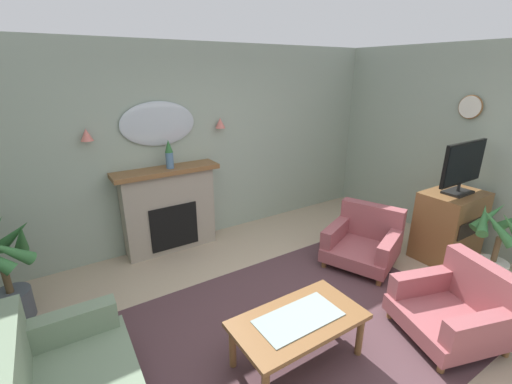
% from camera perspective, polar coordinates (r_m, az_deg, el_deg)
% --- Properties ---
extents(floor, '(6.94, 6.14, 0.10)m').
position_cam_1_polar(floor, '(3.56, 10.56, -23.33)').
color(floor, tan).
rests_on(floor, ground).
extents(wall_back, '(6.94, 0.10, 2.71)m').
position_cam_1_polar(wall_back, '(4.93, -9.68, 7.58)').
color(wall_back, '#93A393').
rests_on(wall_back, ground).
extents(wall_right, '(0.10, 6.14, 2.71)m').
position_cam_1_polar(wall_right, '(5.33, 36.21, 4.96)').
color(wall_right, '#93A393').
rests_on(wall_right, ground).
extents(patterned_rug, '(3.20, 2.40, 0.01)m').
position_cam_1_polar(patterned_rug, '(3.63, 8.32, -21.00)').
color(patterned_rug, '#4C3338').
rests_on(patterned_rug, ground).
extents(fireplace, '(1.36, 0.36, 1.16)m').
position_cam_1_polar(fireplace, '(4.77, -14.10, -2.98)').
color(fireplace, gray).
rests_on(fireplace, ground).
extents(mantel_vase_left, '(0.10, 0.10, 0.37)m').
position_cam_1_polar(mantel_vase_left, '(4.53, -14.19, 6.12)').
color(mantel_vase_left, '#4C7093').
rests_on(mantel_vase_left, fireplace).
extents(wall_mirror, '(0.96, 0.06, 0.56)m').
position_cam_1_polar(wall_mirror, '(4.61, -15.88, 10.82)').
color(wall_mirror, '#B2BCC6').
extents(wall_sconce_left, '(0.14, 0.14, 0.14)m').
position_cam_1_polar(wall_sconce_left, '(4.40, -26.29, 8.49)').
color(wall_sconce_left, '#D17066').
extents(wall_sconce_right, '(0.14, 0.14, 0.14)m').
position_cam_1_polar(wall_sconce_right, '(4.89, -5.96, 11.31)').
color(wall_sconce_right, '#D17066').
extents(wall_clock, '(0.04, 0.31, 0.31)m').
position_cam_1_polar(wall_clock, '(5.37, 31.98, 11.86)').
color(wall_clock, silver).
extents(coffee_table, '(1.10, 0.60, 0.45)m').
position_cam_1_polar(coffee_table, '(3.05, 7.03, -20.85)').
color(coffee_table, brown).
rests_on(coffee_table, ground).
extents(armchair_beside_couch, '(1.06, 1.05, 0.71)m').
position_cam_1_polar(armchair_beside_couch, '(4.65, 17.48, -7.56)').
color(armchair_beside_couch, '#934C51').
rests_on(armchair_beside_couch, ground).
extents(armchair_by_coffee_table, '(1.02, 1.01, 0.71)m').
position_cam_1_polar(armchair_by_coffee_table, '(3.81, 30.41, -16.08)').
color(armchair_by_coffee_table, '#934C51').
rests_on(armchair_by_coffee_table, ground).
extents(tv_cabinet, '(0.80, 0.58, 0.90)m').
position_cam_1_polar(tv_cabinet, '(5.14, 29.36, -4.84)').
color(tv_cabinet, brown).
rests_on(tv_cabinet, ground).
extents(tv_flatscreen, '(0.84, 0.24, 0.65)m').
position_cam_1_polar(tv_flatscreen, '(4.89, 31.10, 3.63)').
color(tv_flatscreen, black).
rests_on(tv_flatscreen, tv_cabinet).
extents(potted_plant_corner_palm, '(0.64, 0.68, 1.05)m').
position_cam_1_polar(potted_plant_corner_palm, '(4.14, -36.15, -10.56)').
color(potted_plant_corner_palm, '#474C56').
rests_on(potted_plant_corner_palm, ground).
extents(potted_plant_tall_palm, '(0.61, 0.63, 0.99)m').
position_cam_1_polar(potted_plant_tall_palm, '(4.76, 35.14, -7.11)').
color(potted_plant_tall_palm, silver).
rests_on(potted_plant_tall_palm, ground).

